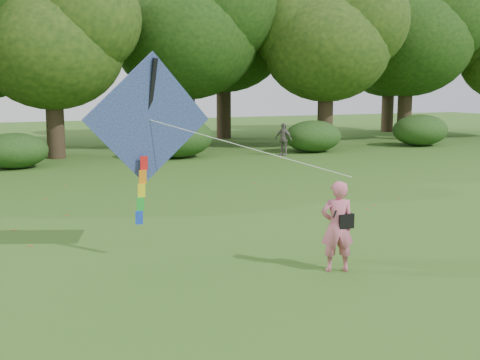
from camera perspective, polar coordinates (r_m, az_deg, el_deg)
name	(u,v)px	position (r m, az deg, el deg)	size (l,w,h in m)	color
ground	(339,280)	(10.51, 9.34, -9.34)	(100.00, 100.00, 0.00)	#265114
man_kite_flyer	(337,226)	(10.78, 9.20, -4.36)	(0.59, 0.39, 1.63)	#D46481
bystander_right	(283,139)	(28.53, 4.12, 3.88)	(0.91, 0.38, 1.55)	slate
crossbody_bag	(344,220)	(10.80, 9.82, -3.77)	(0.43, 0.20, 0.68)	black
flying_kite	(149,122)	(11.36, -8.67, 5.48)	(4.27, 2.59, 3.22)	#2868AE
tree_line	(118,40)	(32.08, -11.45, 12.92)	(54.70, 15.30, 9.48)	#3A2D1E
shrub_band	(95,143)	(26.44, -13.62, 3.44)	(39.15, 3.22, 1.88)	#264919
fallen_leaves	(190,213)	(15.72, -4.76, -3.10)	(10.77, 14.73, 0.01)	brown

